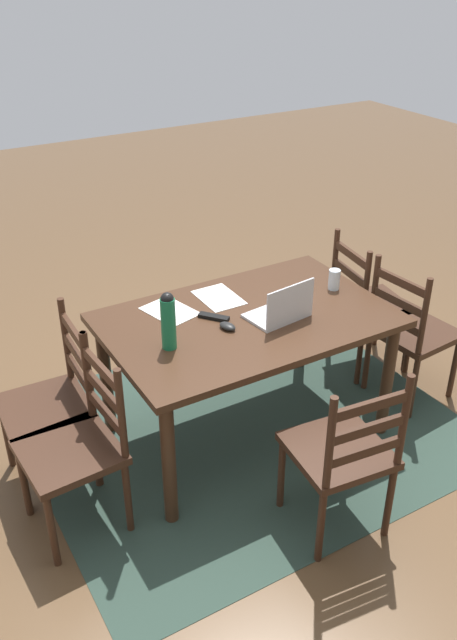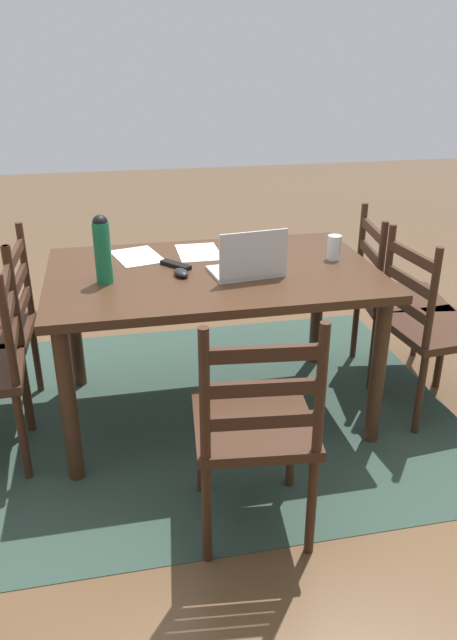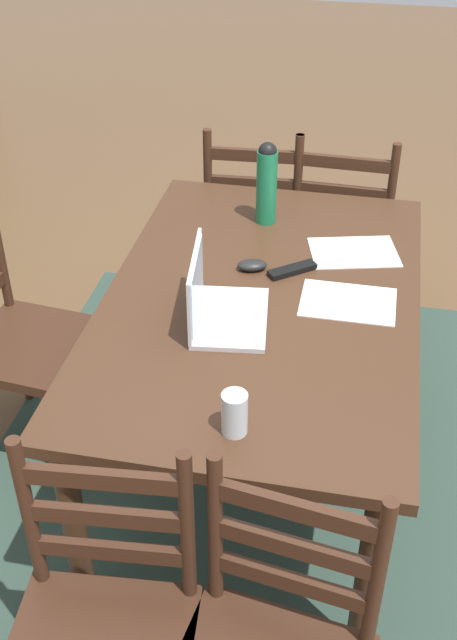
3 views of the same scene
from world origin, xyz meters
name	(u,v)px [view 2 (image 2 of 3)]	position (x,y,z in m)	size (l,w,h in m)	color
ground_plane	(214,409)	(0.00, 0.00, 0.00)	(14.00, 14.00, 0.00)	brown
area_rug	(214,409)	(0.00, 0.00, 0.00)	(2.41, 2.00, 0.01)	#2D4238
dining_table	(213,288)	(0.00, 0.00, 0.68)	(1.54, 0.99, 0.77)	#422819
chair_left_near	(394,298)	(-1.06, -0.20, 0.46)	(0.50, 0.50, 0.95)	#3D2316
chair_far_head	(255,428)	(0.00, 0.86, 0.46)	(0.48, 0.48, 0.95)	#3D2316
chair_left_far	(431,328)	(-1.06, 0.20, 0.46)	(0.48, 0.48, 0.95)	#3D2316
laptop	(249,264)	(-0.15, 0.12, 0.83)	(0.35, 0.26, 0.23)	silver
water_bottle	(102,248)	(0.50, 0.07, 0.93)	(0.07, 0.07, 0.31)	#197247
drinking_glass	(334,248)	(-0.61, -0.03, 0.83)	(0.07, 0.07, 0.12)	silver
computer_mouse	(181,273)	(0.16, 0.06, 0.79)	(0.06, 0.10, 0.03)	black
tv_remote	(176,265)	(0.17, -0.08, 0.78)	(0.04, 0.17, 0.02)	black
paper_stack_left	(137,256)	(0.34, -0.27, 0.78)	(0.21, 0.30, 0.00)	white
paper_stack_right	(199,252)	(0.02, -0.27, 0.78)	(0.21, 0.30, 0.00)	white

